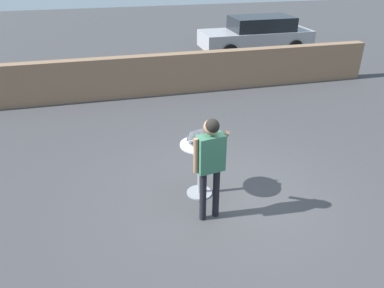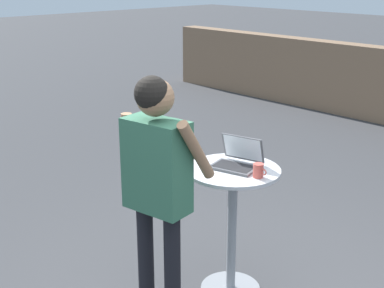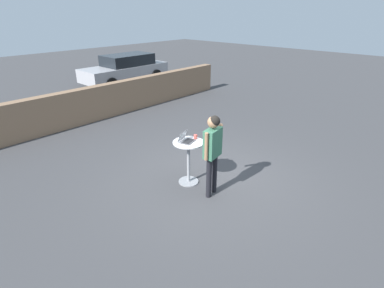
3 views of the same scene
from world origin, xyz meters
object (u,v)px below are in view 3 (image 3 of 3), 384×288
at_px(cafe_table, 188,157).
at_px(coffee_mug, 195,137).
at_px(standing_person, 213,146).
at_px(parked_car_near_street, 126,69).
at_px(laptop, 186,139).

distance_m(cafe_table, coffee_mug, 0.47).
xyz_separation_m(standing_person, parked_car_near_street, (5.06, 9.96, -0.39)).
height_order(standing_person, parked_car_near_street, standing_person).
xyz_separation_m(coffee_mug, parked_car_near_street, (4.80, 9.27, -0.30)).
distance_m(cafe_table, laptop, 0.41).
bearing_deg(coffee_mug, standing_person, -110.33).
relative_size(cafe_table, coffee_mug, 9.22).
distance_m(standing_person, parked_car_near_street, 11.18).
bearing_deg(coffee_mug, parked_car_near_street, 62.60).
bearing_deg(cafe_table, standing_person, -92.23).
height_order(laptop, standing_person, standing_person).
distance_m(coffee_mug, parked_car_near_street, 10.45).
distance_m(laptop, standing_person, 0.75).
bearing_deg(standing_person, coffee_mug, 69.67).
height_order(laptop, parked_car_near_street, parked_car_near_street).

